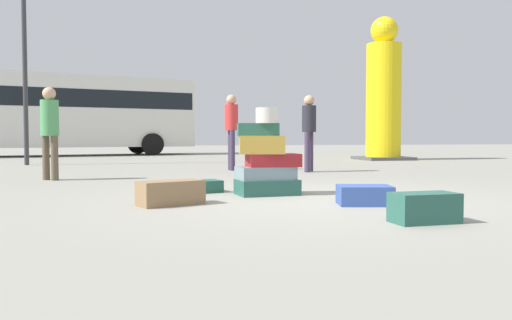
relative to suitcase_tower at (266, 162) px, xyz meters
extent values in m
plane|color=gray|center=(0.49, -0.55, -0.43)|extent=(80.00, 80.00, 0.00)
cube|color=#26594C|center=(0.02, 0.00, -0.33)|extent=(0.80, 0.55, 0.20)
cube|color=gray|center=(0.00, 0.01, -0.15)|extent=(0.74, 0.51, 0.16)
cube|color=maroon|center=(0.10, 0.00, 0.02)|extent=(0.66, 0.43, 0.17)
cube|color=#B28C33|center=(-0.06, -0.03, 0.21)|extent=(0.61, 0.44, 0.23)
cube|color=#26594C|center=(-0.09, 0.06, 0.41)|extent=(0.55, 0.39, 0.16)
cylinder|color=beige|center=(0.01, -0.03, 0.59)|extent=(0.29, 0.29, 0.20)
cube|color=#334F99|center=(0.82, -1.17, -0.32)|extent=(0.65, 0.53, 0.21)
cube|color=#26594C|center=(0.83, -2.38, -0.30)|extent=(0.58, 0.32, 0.26)
cube|color=#26594C|center=(-0.80, 0.46, -0.35)|extent=(0.62, 0.48, 0.16)
cube|color=olive|center=(-1.25, -0.72, -0.29)|extent=(0.77, 0.56, 0.27)
cylinder|color=#3F334C|center=(0.41, 5.00, 0.02)|extent=(0.12, 0.12, 0.89)
cylinder|color=#3F334C|center=(0.41, 4.78, 0.02)|extent=(0.12, 0.12, 0.89)
cylinder|color=red|center=(0.41, 4.89, 0.75)|extent=(0.30, 0.30, 0.57)
sphere|color=tan|center=(0.41, 4.89, 1.15)|extent=(0.22, 0.22, 0.22)
cylinder|color=brown|center=(-3.17, 3.04, -0.05)|extent=(0.12, 0.12, 0.76)
cylinder|color=brown|center=(-3.00, 2.89, -0.05)|extent=(0.12, 0.12, 0.76)
cylinder|color=#4C9959|center=(-3.09, 2.96, 0.64)|extent=(0.30, 0.30, 0.61)
sphere|color=tan|center=(-3.09, 2.96, 1.06)|extent=(0.22, 0.22, 0.22)
cylinder|color=#3F334C|center=(1.98, 4.04, 0.00)|extent=(0.12, 0.12, 0.85)
cylinder|color=#3F334C|center=(1.85, 3.87, 0.00)|extent=(0.12, 0.12, 0.85)
cylinder|color=#26262D|center=(1.91, 3.95, 0.70)|extent=(0.30, 0.30, 0.56)
sphere|color=tan|center=(1.91, 3.95, 1.09)|extent=(0.22, 0.22, 0.22)
cylinder|color=yellow|center=(6.19, 9.03, 1.46)|extent=(1.13, 1.13, 3.77)
sphere|color=yellow|center=(6.19, 9.03, 3.79)|extent=(0.88, 0.88, 0.88)
cube|color=#4C4C4C|center=(6.19, 9.03, -0.38)|extent=(1.59, 1.59, 0.10)
cube|color=silver|center=(-4.73, 15.22, 1.32)|extent=(10.75, 4.93, 2.80)
cube|color=black|center=(-4.73, 15.22, 1.81)|extent=(10.55, 4.90, 0.70)
cylinder|color=black|center=(-1.73, 17.25, 0.02)|extent=(0.93, 0.46, 0.90)
cylinder|color=black|center=(-1.13, 14.82, 0.02)|extent=(0.93, 0.46, 0.90)
cylinder|color=#333338|center=(-4.54, 8.19, 2.92)|extent=(0.12, 0.12, 6.69)
camera|label=1|loc=(-1.55, -6.29, 0.31)|focal=35.59mm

